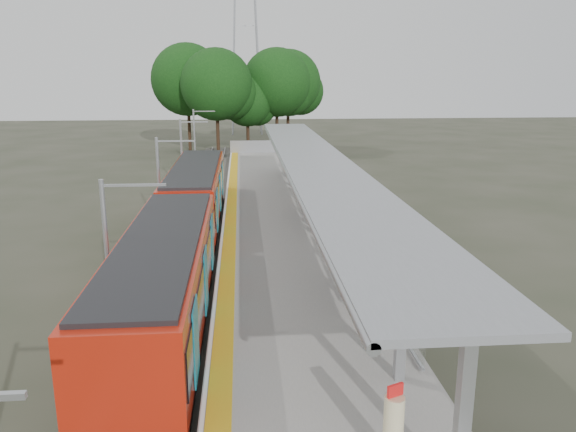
{
  "coord_description": "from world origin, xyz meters",
  "views": [
    {
      "loc": [
        -1.91,
        -10.66,
        8.6
      ],
      "look_at": [
        0.15,
        14.05,
        2.3
      ],
      "focal_mm": 35.0,
      "sensor_mm": 36.0,
      "label": 1
    }
  ],
  "objects_px": {
    "bench_mid": "(321,206)",
    "info_pillar_near": "(393,431)",
    "bench_near": "(372,278)",
    "info_pillar_far": "(306,186)",
    "train": "(184,226)",
    "bench_far": "(300,166)",
    "litter_bin": "(319,220)"
  },
  "relations": [
    {
      "from": "train",
      "to": "bench_mid",
      "type": "relative_size",
      "value": 15.73
    },
    {
      "from": "litter_bin",
      "to": "info_pillar_far",
      "type": "bearing_deg",
      "value": 88.77
    },
    {
      "from": "bench_mid",
      "to": "litter_bin",
      "type": "relative_size",
      "value": 1.77
    },
    {
      "from": "bench_near",
      "to": "litter_bin",
      "type": "bearing_deg",
      "value": 108.08
    },
    {
      "from": "bench_mid",
      "to": "bench_far",
      "type": "height_order",
      "value": "bench_far"
    },
    {
      "from": "bench_near",
      "to": "bench_mid",
      "type": "height_order",
      "value": "bench_mid"
    },
    {
      "from": "bench_mid",
      "to": "info_pillar_far",
      "type": "height_order",
      "value": "info_pillar_far"
    },
    {
      "from": "bench_far",
      "to": "info_pillar_near",
      "type": "relative_size",
      "value": 0.97
    },
    {
      "from": "bench_mid",
      "to": "info_pillar_near",
      "type": "height_order",
      "value": "info_pillar_near"
    },
    {
      "from": "bench_near",
      "to": "info_pillar_far",
      "type": "height_order",
      "value": "info_pillar_far"
    },
    {
      "from": "bench_mid",
      "to": "info_pillar_near",
      "type": "relative_size",
      "value": 0.98
    },
    {
      "from": "bench_near",
      "to": "info_pillar_near",
      "type": "relative_size",
      "value": 0.97
    },
    {
      "from": "litter_bin",
      "to": "train",
      "type": "bearing_deg",
      "value": -157.61
    },
    {
      "from": "bench_near",
      "to": "bench_far",
      "type": "relative_size",
      "value": 0.99
    },
    {
      "from": "bench_mid",
      "to": "litter_bin",
      "type": "bearing_deg",
      "value": -112.9
    },
    {
      "from": "bench_mid",
      "to": "info_pillar_near",
      "type": "bearing_deg",
      "value": -106.69
    },
    {
      "from": "bench_near",
      "to": "bench_mid",
      "type": "bearing_deg",
      "value": 104.76
    },
    {
      "from": "bench_far",
      "to": "litter_bin",
      "type": "relative_size",
      "value": 1.76
    },
    {
      "from": "info_pillar_near",
      "to": "litter_bin",
      "type": "height_order",
      "value": "info_pillar_near"
    },
    {
      "from": "bench_mid",
      "to": "bench_near",
      "type": "bearing_deg",
      "value": -101.52
    },
    {
      "from": "info_pillar_far",
      "to": "litter_bin",
      "type": "distance_m",
      "value": 6.97
    },
    {
      "from": "train",
      "to": "bench_near",
      "type": "bearing_deg",
      "value": -40.36
    },
    {
      "from": "bench_far",
      "to": "litter_bin",
      "type": "distance_m",
      "value": 15.95
    },
    {
      "from": "bench_near",
      "to": "bench_far",
      "type": "xyz_separation_m",
      "value": [
        -0.0,
        24.62,
        0.01
      ]
    },
    {
      "from": "bench_near",
      "to": "litter_bin",
      "type": "xyz_separation_m",
      "value": [
        -0.67,
        8.68,
        -0.1
      ]
    },
    {
      "from": "bench_mid",
      "to": "info_pillar_near",
      "type": "distance_m",
      "value": 20.1
    },
    {
      "from": "bench_far",
      "to": "bench_mid",
      "type": "bearing_deg",
      "value": -99.12
    },
    {
      "from": "bench_far",
      "to": "litter_bin",
      "type": "bearing_deg",
      "value": -100.61
    },
    {
      "from": "bench_mid",
      "to": "litter_bin",
      "type": "xyz_separation_m",
      "value": [
        -0.46,
        -2.52,
        -0.11
      ]
    },
    {
      "from": "info_pillar_near",
      "to": "info_pillar_far",
      "type": "height_order",
      "value": "info_pillar_far"
    },
    {
      "from": "bench_near",
      "to": "litter_bin",
      "type": "relative_size",
      "value": 1.75
    },
    {
      "from": "train",
      "to": "info_pillar_far",
      "type": "height_order",
      "value": "train"
    }
  ]
}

